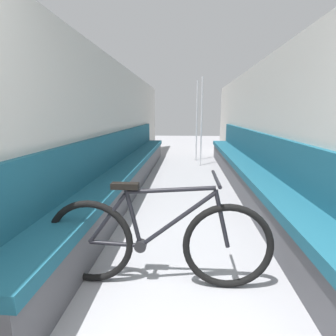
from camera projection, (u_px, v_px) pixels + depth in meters
wall_left at (113, 126)px, 4.49m from camera, size 0.10×10.98×2.18m
wall_right at (265, 127)px, 4.31m from camera, size 0.10×10.98×2.18m
bench_seat_row_left at (129, 169)px, 4.64m from camera, size 0.44×6.99×1.00m
bench_seat_row_right at (247, 171)px, 4.50m from camera, size 0.44×6.99×1.00m
bicycle at (157, 242)px, 1.97m from camera, size 1.72×0.46×0.87m
grab_pole_near at (197, 123)px, 7.22m from camera, size 0.08×0.08×2.16m
grab_pole_far at (201, 124)px, 6.49m from camera, size 0.08×0.08×2.16m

